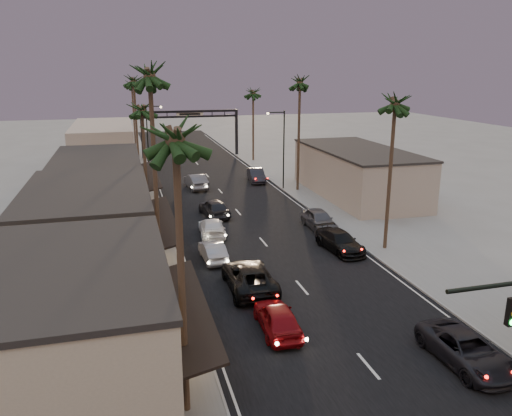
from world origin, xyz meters
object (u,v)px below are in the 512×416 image
palm_ld (133,78)px  palm_ra (396,98)px  streetlight_right (281,143)px  palm_rc (253,90)px  palm_lb (149,69)px  oncoming_silver (213,251)px  arch (190,122)px  oncoming_pickup (249,277)px  palm_lc (141,105)px  curbside_near (466,350)px  streetlight_left (150,134)px  curbside_black (340,241)px  palm_rb (300,79)px  oncoming_red (277,318)px  palm_far (131,82)px  palm_la (175,128)px

palm_ld → palm_ra: bearing=-61.0°
palm_ld → palm_ra: palm_ld is taller
streetlight_right → palm_rc: palm_rc is taller
palm_lb → oncoming_silver: bearing=38.7°
arch → oncoming_pickup: arch is taller
streetlight_right → oncoming_pickup: size_ratio=1.49×
palm_lc → curbside_near: size_ratio=2.30×
arch → oncoming_silver: (-4.61, -44.81, -4.84)m
oncoming_silver → streetlight_left: bearing=-88.2°
curbside_near → curbside_black: bearing=86.1°
palm_rc → palm_lc: bearing=-121.6°
arch → streetlight_left: bearing=-120.0°
oncoming_pickup → curbside_black: oncoming_pickup is taller
streetlight_right → palm_rb: (1.68, -1.00, 7.09)m
palm_rb → oncoming_pickup: palm_rb is taller
oncoming_silver → palm_lb: bearing=36.5°
curbside_black → oncoming_silver: bearing=169.9°
streetlight_left → palm_rb: (15.52, -14.00, 7.09)m
arch → palm_rb: 28.24m
palm_lc → oncoming_red: palm_lc is taller
palm_rc → palm_ld: bearing=-152.4°
palm_ra → palm_rb: (0.00, 20.00, 0.97)m
palm_lb → streetlight_right: bearing=56.0°
streetlight_left → palm_lc: bearing=-94.4°
oncoming_pickup → palm_ld: bearing=-80.2°
palm_ra → oncoming_pickup: 16.50m
palm_ld → palm_rc: (17.20, 9.00, -1.95)m
palm_far → palm_rb: bearing=-63.6°
arch → streetlight_right: streetlight_right is taller
curbside_near → palm_ra: bearing=72.9°
streetlight_left → palm_lb: bearing=-92.7°
streetlight_right → palm_lb: 28.89m
oncoming_silver → curbside_black: size_ratio=0.80×
palm_ld → palm_rc: palm_ld is taller
arch → oncoming_silver: 45.30m
oncoming_pickup → curbside_black: size_ratio=1.16×
palm_lc → palm_ld: (0.00, 19.00, 1.95)m
palm_rc → palm_la: bearing=-107.4°
palm_ld → curbside_black: palm_ld is taller
oncoming_red → curbside_near: bearing=148.1°
streetlight_left → oncoming_red: size_ratio=1.96×
palm_rb → oncoming_red: size_ratio=3.10×
arch → palm_lb: bearing=-100.2°
oncoming_silver → curbside_black: curbside_black is taller
palm_lc → curbside_near: palm_lc is taller
palm_lb → oncoming_red: size_ratio=3.32×
streetlight_right → palm_rb: bearing=-30.8°
palm_far → curbside_near: (12.79, -68.97, -10.71)m
oncoming_red → palm_ld: bearing=-80.2°
arch → streetlight_right: size_ratio=1.69×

